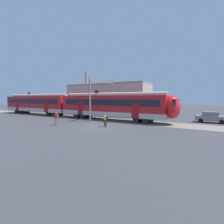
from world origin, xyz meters
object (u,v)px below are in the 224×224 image
(pedestrian_red, at_px, (57,117))
(parked_car_grey, at_px, (211,117))
(commuter_train, at_px, (71,105))
(pedestrian_yellow, at_px, (105,119))

(pedestrian_red, bearing_deg, parked_car_grey, 38.16)
(parked_car_grey, bearing_deg, commuter_train, -167.60)
(pedestrian_red, distance_m, pedestrian_yellow, 6.42)
(commuter_train, xyz_separation_m, parked_car_grey, (22.19, 4.88, -1.47))
(pedestrian_red, xyz_separation_m, pedestrian_yellow, (6.04, 2.17, 0.00))
(pedestrian_red, distance_m, parked_car_grey, 21.08)
(parked_car_grey, bearing_deg, pedestrian_yellow, -134.12)
(commuter_train, relative_size, pedestrian_yellow, 22.83)
(commuter_train, bearing_deg, pedestrian_yellow, -27.16)
(pedestrian_yellow, height_order, parked_car_grey, pedestrian_yellow)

